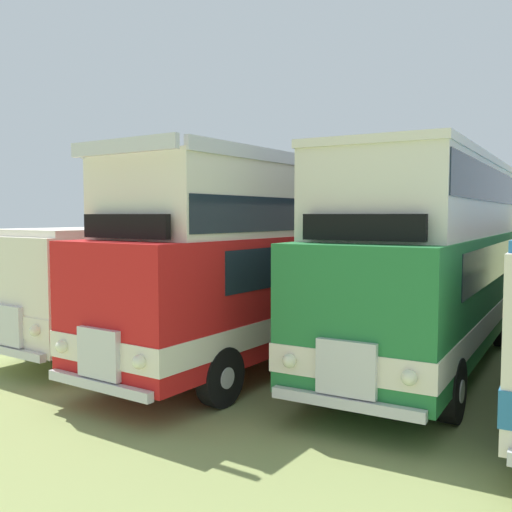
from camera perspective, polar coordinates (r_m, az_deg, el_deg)
The scene contains 4 objects.
ground_plane at distance 13.02m, azimuth 16.42°, elevation -10.69°, with size 200.00×200.00×0.00m, color #8C9956.
bus_first_in_row at distance 15.72m, azimuth -7.26°, elevation -1.54°, with size 3.10×10.52×2.99m.
bus_second_in_row at distance 13.79m, azimuth 3.27°, elevation 0.25°, with size 3.11×11.63×4.52m.
bus_third_in_row at distance 12.87m, azimuth 16.91°, elevation 0.26°, with size 2.76×9.75×4.49m.
Camera 1 is at (3.15, -12.20, 3.28)m, focal length 40.18 mm.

